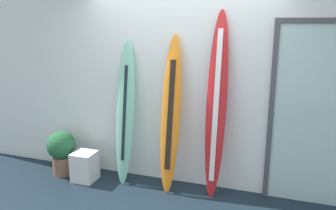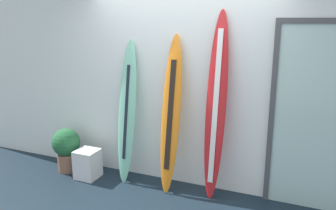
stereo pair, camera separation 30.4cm
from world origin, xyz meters
name	(u,v)px [view 2 (the right image)]	position (x,y,z in m)	size (l,w,h in m)	color
wall_back	(185,79)	(0.00, 1.30, 1.40)	(7.20, 0.20, 2.80)	white
surfboard_seafoam	(127,113)	(-0.70, 1.01, 0.94)	(0.26, 0.36, 1.90)	#7DCAAC
surfboard_sunset	(171,116)	(-0.06, 0.97, 0.98)	(0.26, 0.39, 1.98)	orange
surfboard_crimson	(216,109)	(0.50, 1.02, 1.12)	(0.26, 0.33, 2.27)	red
display_block_left	(88,164)	(-1.24, 0.81, 0.20)	(0.30, 0.30, 0.40)	white
glass_door	(321,116)	(1.65, 1.18, 1.12)	(1.11, 0.06, 2.17)	silver
potted_plant	(66,147)	(-1.65, 0.89, 0.36)	(0.40, 0.40, 0.63)	#875D49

